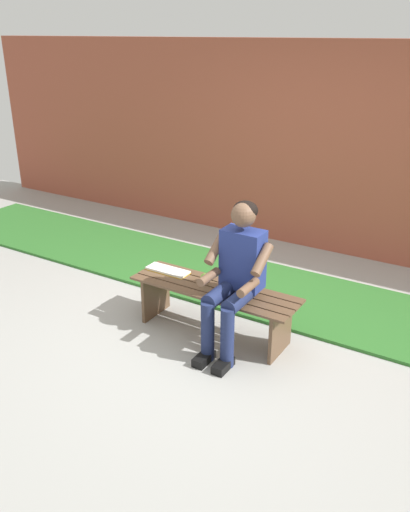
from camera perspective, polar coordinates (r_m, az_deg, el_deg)
ground_plane at (r=4.65m, az=-15.68°, el=-10.42°), size 10.00×7.00×0.04m
grass_strip at (r=5.55m, az=6.22°, el=-3.48°), size 9.00×1.25×0.03m
brick_wall at (r=6.66m, az=8.46°, el=11.73°), size 9.50×0.24×2.40m
bench_near at (r=4.62m, az=0.98°, el=-4.66°), size 1.51×0.45×0.44m
person_seated at (r=4.27m, az=3.29°, el=-1.83°), size 0.50×0.69×1.25m
apple at (r=4.66m, az=-0.04°, el=-2.32°), size 0.07×0.07×0.07m
book_open at (r=4.87m, az=-4.01°, el=-1.56°), size 0.41×0.16×0.02m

